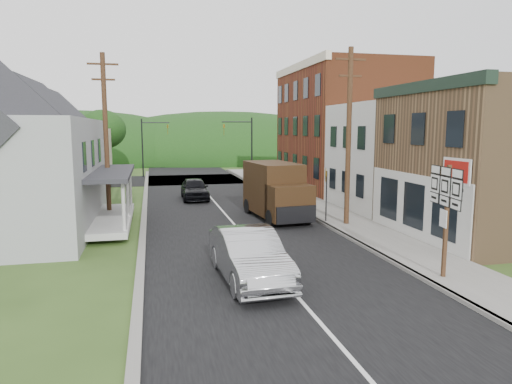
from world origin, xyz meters
TOP-DOWN VIEW (x-y plane):
  - ground at (0.00, 0.00)m, footprint 120.00×120.00m
  - road at (0.00, 10.00)m, footprint 9.00×90.00m
  - cross_road at (0.00, 27.00)m, footprint 60.00×9.00m
  - sidewalk_right at (5.90, 8.00)m, footprint 2.80×55.00m
  - curb_right at (4.55, 8.00)m, footprint 0.20×55.00m
  - curb_left at (-4.65, 8.00)m, footprint 0.30×55.00m
  - storefront_tan at (11.30, 0.00)m, footprint 8.00×8.00m
  - storefront_white at (11.30, 7.50)m, footprint 8.00×7.00m
  - storefront_red at (11.30, 17.00)m, footprint 8.00×12.00m
  - house_blue at (-11.00, 17.00)m, footprint 7.14×8.16m
  - house_cream at (-11.50, 26.00)m, footprint 7.14×8.16m
  - utility_pole_right at (5.60, 3.50)m, footprint 1.60×0.26m
  - utility_pole_left at (-6.50, 8.00)m, footprint 1.60×0.26m
  - traffic_signal_right at (4.30, 23.50)m, footprint 2.87×0.20m
  - traffic_signal_left at (-4.30, 30.50)m, footprint 2.87×0.20m
  - tree_left_d at (-9.00, 32.00)m, footprint 4.80×4.80m
  - forested_ridge at (0.00, 55.00)m, footprint 90.00×30.00m
  - silver_sedan at (-1.10, -3.72)m, footprint 2.06×5.26m
  - dark_sedan at (-1.22, 14.17)m, footprint 1.84×4.50m
  - delivery_van at (2.58, 6.26)m, footprint 2.76×5.75m
  - route_sign_cluster at (5.14, -5.16)m, footprint 0.43×2.10m
  - warning_sign at (4.77, 4.32)m, footprint 0.28×0.75m

SIDE VIEW (x-z plane):
  - ground at x=0.00m, z-range 0.00..0.00m
  - road at x=0.00m, z-range -0.01..0.01m
  - cross_road at x=0.00m, z-range -0.01..0.01m
  - forested_ridge at x=0.00m, z-range -8.00..8.00m
  - curb_left at x=-4.65m, z-range 0.00..0.12m
  - sidewalk_right at x=5.90m, z-range 0.00..0.15m
  - curb_right at x=4.55m, z-range 0.00..0.15m
  - dark_sedan at x=-1.22m, z-range 0.00..1.53m
  - silver_sedan at x=-1.10m, z-range 0.00..1.70m
  - delivery_van at x=2.58m, z-range 0.02..3.13m
  - warning_sign at x=4.77m, z-range 0.54..3.38m
  - route_sign_cluster at x=5.14m, z-range 0.70..4.41m
  - storefront_white at x=11.30m, z-range 0.00..6.50m
  - storefront_tan at x=11.30m, z-range 0.00..7.00m
  - house_blue at x=-11.00m, z-range 0.05..7.33m
  - house_cream at x=-11.50m, z-range 0.05..7.33m
  - traffic_signal_right at x=4.30m, z-range 0.76..6.76m
  - traffic_signal_left at x=-4.30m, z-range 0.76..6.76m
  - utility_pole_right at x=5.60m, z-range 0.16..9.16m
  - utility_pole_left at x=-6.50m, z-range 0.16..9.16m
  - tree_left_d at x=-9.00m, z-range 1.41..8.35m
  - storefront_red at x=11.30m, z-range 0.00..10.00m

